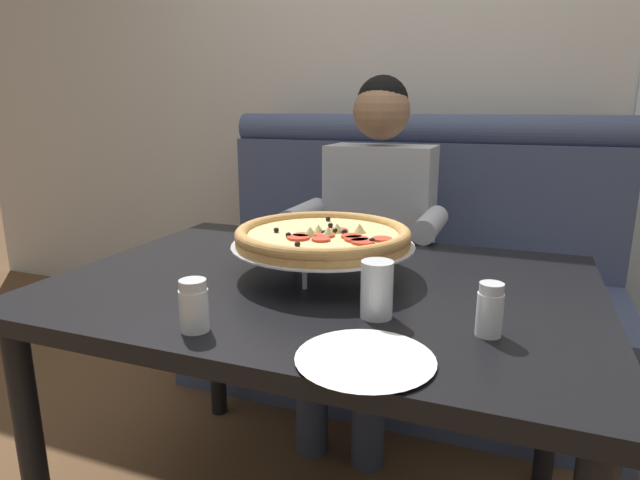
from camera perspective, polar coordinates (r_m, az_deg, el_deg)
back_wall_with_window at (r=2.74m, az=12.24°, el=18.90°), size 6.00×0.12×2.80m
booth_bench at (r=2.29m, az=8.68°, el=-5.38°), size 1.74×0.78×1.13m
dining_table at (r=1.35m, az=0.30°, el=-7.61°), size 1.31×0.95×0.74m
diner_main at (r=1.97m, az=5.68°, el=0.93°), size 0.54×0.64×1.27m
pizza at (r=1.34m, az=0.34°, el=0.35°), size 0.47×0.47×0.13m
shaker_oregano at (r=1.05m, az=17.87°, el=-7.57°), size 0.05×0.05×0.10m
shaker_pepper_flakes at (r=1.05m, az=-13.45°, el=-7.29°), size 0.06×0.06×0.10m
plate_near_left at (r=0.92m, az=4.91°, el=-12.34°), size 0.24×0.24×0.02m
drinking_glass at (r=1.08m, az=6.16°, el=-5.66°), size 0.07×0.07×0.12m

